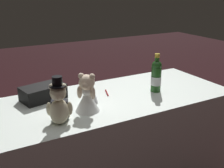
# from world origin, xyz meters

# --- Properties ---
(reception_table) EXTENTS (1.79, 0.74, 0.77)m
(reception_table) POSITION_xyz_m (0.00, 0.00, 0.38)
(reception_table) COLOR white
(reception_table) RESTS_ON ground_plane
(teddy_bear_groom) EXTENTS (0.14, 0.14, 0.29)m
(teddy_bear_groom) POSITION_xyz_m (-0.46, -0.21, 0.88)
(teddy_bear_groom) COLOR beige
(teddy_bear_groom) RESTS_ON reception_table
(teddy_bear_bride) EXTENTS (0.20, 0.21, 0.25)m
(teddy_bear_bride) POSITION_xyz_m (-0.24, -0.12, 0.88)
(teddy_bear_bride) COLOR white
(teddy_bear_bride) RESTS_ON reception_table
(champagne_bottle) EXTENTS (0.08, 0.08, 0.29)m
(champagne_bottle) POSITION_xyz_m (0.35, -0.05, 0.89)
(champagne_bottle) COLOR #20511D
(champagne_bottle) RESTS_ON reception_table
(signing_pen) EXTENTS (0.05, 0.12, 0.01)m
(signing_pen) POSITION_xyz_m (-0.00, 0.09, 0.77)
(signing_pen) COLOR maroon
(signing_pen) RESTS_ON reception_table
(gift_case_black) EXTENTS (0.33, 0.23, 0.10)m
(gift_case_black) POSITION_xyz_m (-0.45, 0.20, 0.82)
(gift_case_black) COLOR black
(gift_case_black) RESTS_ON reception_table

